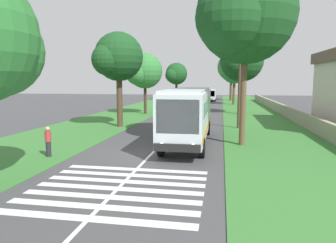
{
  "coord_description": "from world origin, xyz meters",
  "views": [
    {
      "loc": [
        -16.87,
        -3.97,
        4.22
      ],
      "look_at": [
        2.76,
        -0.54,
        1.6
      ],
      "focal_mm": 32.8,
      "sensor_mm": 36.0,
      "label": 1
    }
  ],
  "objects_px": {
    "trailing_car_2": "(190,100)",
    "roadside_tree_right_1": "(243,16)",
    "roadside_tree_right_0": "(241,61)",
    "roadside_tree_right_3": "(231,68)",
    "coach_bus": "(189,112)",
    "roadside_tree_left_3": "(118,58)",
    "trailing_car_1": "(186,103)",
    "pedestrian": "(48,141)",
    "trailing_minibus_0": "(211,94)",
    "trailing_car_0": "(177,108)",
    "roadside_tree_left_0": "(176,74)",
    "roadside_tree_left_2": "(144,72)",
    "roadside_tree_right_2": "(234,71)",
    "utility_pole": "(240,76)"
  },
  "relations": [
    {
      "from": "roadside_tree_right_2",
      "to": "roadside_tree_right_3",
      "type": "distance_m",
      "value": 12.29
    },
    {
      "from": "roadside_tree_right_0",
      "to": "trailing_minibus_0",
      "type": "bearing_deg",
      "value": 9.81
    },
    {
      "from": "roadside_tree_right_0",
      "to": "roadside_tree_right_3",
      "type": "height_order",
      "value": "roadside_tree_right_3"
    },
    {
      "from": "coach_bus",
      "to": "roadside_tree_left_0",
      "type": "bearing_deg",
      "value": 9.52
    },
    {
      "from": "trailing_minibus_0",
      "to": "roadside_tree_right_3",
      "type": "distance_m",
      "value": 7.28
    },
    {
      "from": "coach_bus",
      "to": "roadside_tree_right_0",
      "type": "xyz_separation_m",
      "value": [
        19.85,
        -4.48,
        4.61
      ]
    },
    {
      "from": "coach_bus",
      "to": "roadside_tree_right_0",
      "type": "bearing_deg",
      "value": -12.72
    },
    {
      "from": "roadside_tree_left_0",
      "to": "roadside_tree_left_2",
      "type": "bearing_deg",
      "value": -179.75
    },
    {
      "from": "roadside_tree_right_3",
      "to": "trailing_minibus_0",
      "type": "bearing_deg",
      "value": 117.5
    },
    {
      "from": "roadside_tree_right_2",
      "to": "trailing_car_0",
      "type": "bearing_deg",
      "value": 153.09
    },
    {
      "from": "trailing_car_0",
      "to": "utility_pole",
      "type": "bearing_deg",
      "value": -150.57
    },
    {
      "from": "roadside_tree_right_0",
      "to": "roadside_tree_right_2",
      "type": "height_order",
      "value": "roadside_tree_right_0"
    },
    {
      "from": "coach_bus",
      "to": "roadside_tree_right_3",
      "type": "relative_size",
      "value": 1.08
    },
    {
      "from": "trailing_car_1",
      "to": "pedestrian",
      "type": "relative_size",
      "value": 2.54
    },
    {
      "from": "roadside_tree_left_0",
      "to": "roadside_tree_right_2",
      "type": "bearing_deg",
      "value": -130.56
    },
    {
      "from": "roadside_tree_right_0",
      "to": "roadside_tree_right_2",
      "type": "relative_size",
      "value": 1.1
    },
    {
      "from": "trailing_minibus_0",
      "to": "trailing_car_1",
      "type": "bearing_deg",
      "value": 168.31
    },
    {
      "from": "coach_bus",
      "to": "pedestrian",
      "type": "relative_size",
      "value": 6.6
    },
    {
      "from": "trailing_car_0",
      "to": "pedestrian",
      "type": "relative_size",
      "value": 2.54
    },
    {
      "from": "trailing_car_2",
      "to": "utility_pole",
      "type": "height_order",
      "value": "utility_pole"
    },
    {
      "from": "trailing_car_2",
      "to": "roadside_tree_right_0",
      "type": "distance_m",
      "value": 22.03
    },
    {
      "from": "trailing_car_1",
      "to": "roadside_tree_right_0",
      "type": "bearing_deg",
      "value": -140.32
    },
    {
      "from": "trailing_minibus_0",
      "to": "trailing_car_0",
      "type": "bearing_deg",
      "value": 171.93
    },
    {
      "from": "trailing_car_0",
      "to": "utility_pole",
      "type": "height_order",
      "value": "utility_pole"
    },
    {
      "from": "roadside_tree_right_3",
      "to": "coach_bus",
      "type": "bearing_deg",
      "value": 175.28
    },
    {
      "from": "trailing_car_0",
      "to": "roadside_tree_right_1",
      "type": "xyz_separation_m",
      "value": [
        -20.84,
        -7.16,
        7.59
      ]
    },
    {
      "from": "roadside_tree_left_3",
      "to": "pedestrian",
      "type": "xyz_separation_m",
      "value": [
        -11.86,
        0.05,
        -5.38
      ]
    },
    {
      "from": "trailing_minibus_0",
      "to": "roadside_tree_left_3",
      "type": "relative_size",
      "value": 0.7
    },
    {
      "from": "trailing_car_1",
      "to": "roadside_tree_right_3",
      "type": "xyz_separation_m",
      "value": [
        19.03,
        -7.63,
        6.47
      ]
    },
    {
      "from": "roadside_tree_left_0",
      "to": "roadside_tree_right_1",
      "type": "relative_size",
      "value": 0.71
    },
    {
      "from": "trailing_car_2",
      "to": "roadside_tree_right_0",
      "type": "height_order",
      "value": "roadside_tree_right_0"
    },
    {
      "from": "roadside_tree_left_3",
      "to": "utility_pole",
      "type": "relative_size",
      "value": 0.96
    },
    {
      "from": "trailing_car_1",
      "to": "roadside_tree_right_3",
      "type": "height_order",
      "value": "roadside_tree_right_3"
    },
    {
      "from": "roadside_tree_left_2",
      "to": "roadside_tree_left_3",
      "type": "xyz_separation_m",
      "value": [
        -11.39,
        -0.48,
        0.87
      ]
    },
    {
      "from": "roadside_tree_right_0",
      "to": "roadside_tree_left_0",
      "type": "bearing_deg",
      "value": 24.63
    },
    {
      "from": "roadside_tree_left_0",
      "to": "roadside_tree_left_3",
      "type": "xyz_separation_m",
      "value": [
        -40.16,
        -0.6,
        0.56
      ]
    },
    {
      "from": "trailing_car_2",
      "to": "trailing_car_1",
      "type": "bearing_deg",
      "value": -178.5
    },
    {
      "from": "trailing_car_0",
      "to": "roadside_tree_left_3",
      "type": "height_order",
      "value": "roadside_tree_left_3"
    },
    {
      "from": "roadside_tree_right_0",
      "to": "trailing_car_1",
      "type": "bearing_deg",
      "value": 39.68
    },
    {
      "from": "trailing_minibus_0",
      "to": "roadside_tree_right_1",
      "type": "bearing_deg",
      "value": -175.73
    },
    {
      "from": "trailing_car_2",
      "to": "roadside_tree_left_2",
      "type": "distance_m",
      "value": 22.21
    },
    {
      "from": "trailing_car_0",
      "to": "roadside_tree_left_2",
      "type": "xyz_separation_m",
      "value": [
        -2.67,
        3.91,
        4.75
      ]
    },
    {
      "from": "coach_bus",
      "to": "trailing_car_0",
      "type": "relative_size",
      "value": 2.6
    },
    {
      "from": "roadside_tree_right_1",
      "to": "trailing_car_0",
      "type": "bearing_deg",
      "value": 18.95
    },
    {
      "from": "trailing_minibus_0",
      "to": "roadside_tree_right_0",
      "type": "xyz_separation_m",
      "value": [
        -26.64,
        -4.61,
        5.21
      ]
    },
    {
      "from": "trailing_car_2",
      "to": "roadside_tree_right_1",
      "type": "height_order",
      "value": "roadside_tree_right_1"
    },
    {
      "from": "trailing_car_1",
      "to": "pedestrian",
      "type": "bearing_deg",
      "value": 174.01
    },
    {
      "from": "coach_bus",
      "to": "roadside_tree_left_3",
      "type": "distance_m",
      "value": 10.6
    },
    {
      "from": "roadside_tree_left_0",
      "to": "roadside_tree_right_0",
      "type": "distance_m",
      "value": 29.57
    },
    {
      "from": "trailing_car_0",
      "to": "roadside_tree_right_2",
      "type": "xyz_separation_m",
      "value": [
        15.79,
        -8.01,
        5.48
      ]
    }
  ]
}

